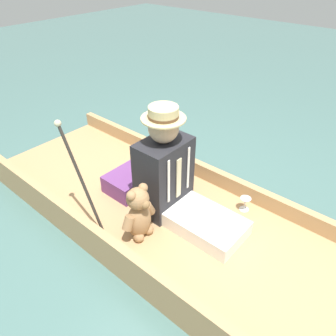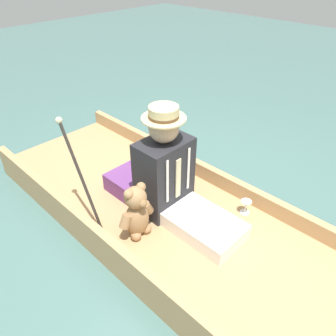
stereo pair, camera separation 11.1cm
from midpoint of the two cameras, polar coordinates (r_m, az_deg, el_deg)
The scene contains 7 objects.
ground_plane at distance 2.49m, azimuth -0.15°, elevation -10.98°, with size 16.00×16.00×0.00m, color #476B66.
punt_boat at distance 2.43m, azimuth -0.16°, elevation -9.53°, with size 1.11×3.28×0.28m.
seat_cushion at distance 2.62m, azimuth -7.48°, elevation -2.09°, with size 0.40×0.28×0.14m.
seated_person at distance 2.24m, azimuth -0.46°, elevation -2.03°, with size 0.38×0.78×0.80m.
teddy_bear at distance 2.14m, azimuth -6.55°, elevation -7.96°, with size 0.28×0.16×0.40m.
wine_glass at distance 2.44m, azimuth 12.04°, elevation -5.73°, with size 0.08×0.08×0.11m.
walking_cane at distance 2.14m, azimuth -16.88°, elevation -0.53°, with size 0.04×0.34×0.76m.
Camera 1 is at (1.35, 1.10, 1.78)m, focal length 35.00 mm.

